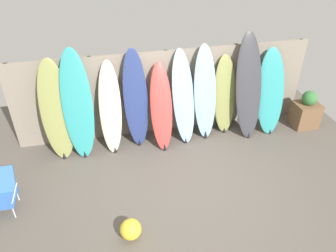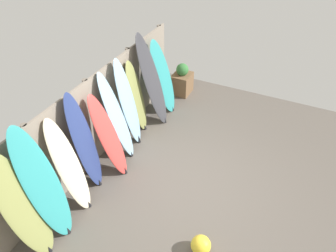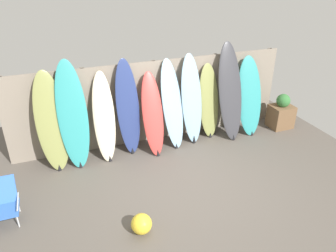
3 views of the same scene
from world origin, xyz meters
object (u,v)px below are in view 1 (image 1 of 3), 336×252
at_px(planter_box, 306,111).
at_px(beach_ball, 131,229).
at_px(surfboard_olive_0, 56,111).
at_px(surfboard_charcoal_8, 249,87).
at_px(surfboard_cream_2, 110,108).
at_px(surfboard_red_4, 161,108).
at_px(surfboard_skyblue_5, 183,98).
at_px(surfboard_skyblue_6, 205,94).
at_px(surfboard_teal_1, 78,106).
at_px(beach_chair, 0,191).
at_px(surfboard_teal_9, 271,92).
at_px(surfboard_navy_3, 136,100).
at_px(surfboard_olive_7, 225,95).

xyz_separation_m(planter_box, beach_ball, (-4.14, -2.14, -0.20)).
relative_size(surfboard_olive_0, surfboard_charcoal_8, 0.90).
height_order(surfboard_cream_2, beach_ball, surfboard_cream_2).
bearing_deg(surfboard_red_4, beach_ball, -112.72).
xyz_separation_m(surfboard_skyblue_5, surfboard_skyblue_6, (0.46, 0.01, 0.04)).
distance_m(surfboard_teal_1, beach_chair, 1.92).
relative_size(beach_chair, beach_ball, 2.02).
height_order(surfboard_skyblue_5, surfboard_teal_9, surfboard_skyblue_5).
height_order(surfboard_olive_0, planter_box, surfboard_olive_0).
distance_m(surfboard_cream_2, surfboard_teal_9, 3.31).
bearing_deg(surfboard_navy_3, surfboard_teal_1, -175.73).
height_order(surfboard_olive_0, surfboard_red_4, surfboard_olive_0).
bearing_deg(surfboard_skyblue_5, surfboard_charcoal_8, -2.96).
height_order(surfboard_olive_7, beach_chair, surfboard_olive_7).
bearing_deg(surfboard_teal_1, surfboard_cream_2, 3.68).
distance_m(surfboard_skyblue_5, planter_box, 2.80).
xyz_separation_m(surfboard_olive_0, surfboard_teal_1, (0.39, -0.03, 0.08)).
xyz_separation_m(surfboard_olive_7, surfboard_charcoal_8, (0.43, -0.16, 0.22)).
xyz_separation_m(surfboard_red_4, surfboard_teal_9, (2.34, 0.04, 0.05)).
height_order(surfboard_olive_7, surfboard_charcoal_8, surfboard_charcoal_8).
distance_m(surfboard_red_4, surfboard_skyblue_5, 0.50).
distance_m(surfboard_teal_1, surfboard_red_4, 1.58).
distance_m(surfboard_skyblue_6, beach_ball, 3.10).
height_order(surfboard_teal_9, beach_ball, surfboard_teal_9).
distance_m(surfboard_olive_0, surfboard_teal_9, 4.29).
height_order(surfboard_cream_2, surfboard_skyblue_6, surfboard_skyblue_6).
bearing_deg(beach_ball, surfboard_skyblue_6, 51.66).
relative_size(surfboard_teal_1, surfboard_skyblue_5, 1.11).
relative_size(surfboard_skyblue_5, surfboard_charcoal_8, 0.88).
distance_m(surfboard_teal_9, planter_box, 1.02).
bearing_deg(surfboard_charcoal_8, surfboard_red_4, -178.63).
height_order(surfboard_teal_1, surfboard_navy_3, surfboard_teal_1).
bearing_deg(surfboard_cream_2, surfboard_skyblue_5, -0.01).
relative_size(surfboard_olive_0, surfboard_teal_9, 1.08).
relative_size(surfboard_red_4, surfboard_skyblue_5, 0.89).
bearing_deg(surfboard_teal_1, beach_ball, -74.65).
distance_m(surfboard_cream_2, surfboard_skyblue_5, 1.45).
height_order(surfboard_olive_7, planter_box, surfboard_olive_7).
relative_size(surfboard_red_4, surfboard_olive_7, 1.00).
xyz_separation_m(beach_chair, planter_box, (6.07, 1.08, 0.03)).
xyz_separation_m(beach_chair, beach_ball, (1.93, -1.06, -0.16)).
distance_m(surfboard_teal_1, surfboard_skyblue_5, 2.04).
relative_size(surfboard_cream_2, surfboard_skyblue_6, 0.91).
bearing_deg(surfboard_skyblue_5, surfboard_red_4, -166.57).
bearing_deg(surfboard_skyblue_5, surfboard_skyblue_6, 1.80).
distance_m(surfboard_skyblue_6, beach_chair, 4.05).
xyz_separation_m(surfboard_red_4, surfboard_skyblue_5, (0.47, 0.11, 0.10)).
height_order(surfboard_teal_1, surfboard_red_4, surfboard_teal_1).
xyz_separation_m(surfboard_skyblue_5, surfboard_teal_9, (1.86, -0.08, -0.05)).
xyz_separation_m(surfboard_teal_9, beach_ball, (-3.27, -2.26, -0.71)).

